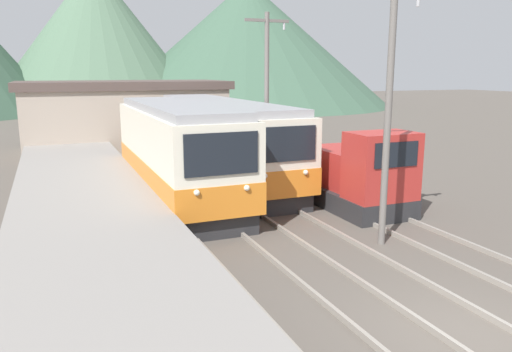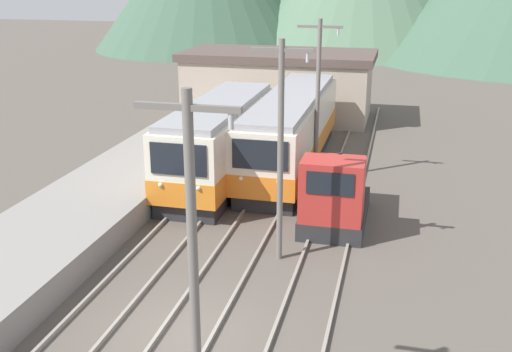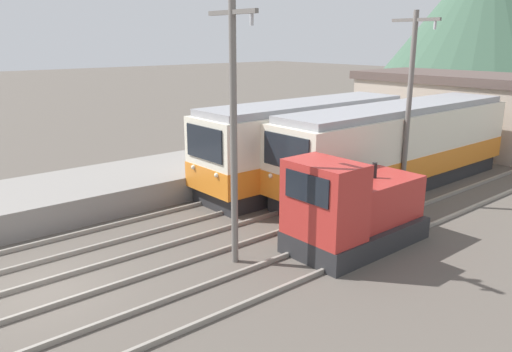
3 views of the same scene
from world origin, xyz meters
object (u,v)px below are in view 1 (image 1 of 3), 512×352
object	(u,v)px
catenary_mast_mid	(389,106)
catenary_mast_far	(267,94)
commuter_train_left	(178,156)
shunting_locomotive	(358,177)
commuter_train_center	(222,143)

from	to	relation	value
catenary_mast_mid	catenary_mast_far	xyz separation A→B (m)	(0.00, 8.48, 0.00)
commuter_train_left	shunting_locomotive	size ratio (longest dim) A/B	2.31
shunting_locomotive	catenary_mast_mid	size ratio (longest dim) A/B	0.63
commuter_train_left	catenary_mast_far	world-z (taller)	catenary_mast_far
commuter_train_left	commuter_train_center	distance (m)	4.08
commuter_train_left	catenary_mast_mid	distance (m)	8.77
catenary_mast_mid	catenary_mast_far	bearing A→B (deg)	90.00
commuter_train_center	catenary_mast_mid	distance (m)	10.62
commuter_train_left	catenary_mast_far	size ratio (longest dim) A/B	1.46
shunting_locomotive	catenary_mast_mid	distance (m)	4.75
commuter_train_center	catenary_mast_far	size ratio (longest dim) A/B	1.84
shunting_locomotive	catenary_mast_far	xyz separation A→B (m)	(-1.49, 4.97, 2.84)
commuter_train_left	catenary_mast_far	bearing A→B (deg)	15.51
commuter_train_center	commuter_train_left	bearing A→B (deg)	-133.37
catenary_mast_far	commuter_train_left	bearing A→B (deg)	-164.49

